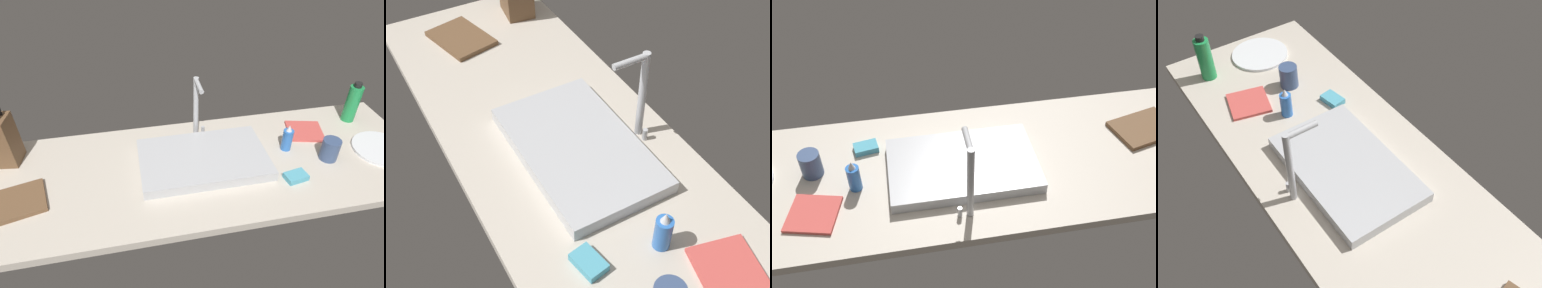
% 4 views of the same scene
% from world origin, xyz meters
% --- Properties ---
extents(countertop_slab, '(2.00, 0.67, 0.04)m').
position_xyz_m(countertop_slab, '(0.00, 0.00, 0.02)').
color(countertop_slab, beige).
rests_on(countertop_slab, ground).
extents(sink_basin, '(0.54, 0.33, 0.04)m').
position_xyz_m(sink_basin, '(0.02, 0.02, 0.06)').
color(sink_basin, '#B7BABF').
rests_on(sink_basin, countertop_slab).
extents(faucet, '(0.05, 0.12, 0.30)m').
position_xyz_m(faucet, '(0.03, 0.22, 0.21)').
color(faucet, '#B7BABF').
rests_on(faucet, countertop_slab).
extents(soap_bottle, '(0.05, 0.05, 0.13)m').
position_xyz_m(soap_bottle, '(0.41, 0.04, 0.09)').
color(soap_bottle, blue).
rests_on(soap_bottle, countertop_slab).
extents(water_bottle, '(0.06, 0.06, 0.21)m').
position_xyz_m(water_bottle, '(0.82, 0.20, 0.13)').
color(water_bottle, '#1E8E47').
rests_on(water_bottle, countertop_slab).
extents(dinner_plate, '(0.25, 0.25, 0.01)m').
position_xyz_m(dinner_plate, '(0.83, -0.05, 0.04)').
color(dinner_plate, white).
rests_on(dinner_plate, countertop_slab).
extents(dish_towel, '(0.20, 0.19, 0.01)m').
position_xyz_m(dish_towel, '(0.55, 0.14, 0.04)').
color(dish_towel, '#CC4C47').
rests_on(dish_towel, countertop_slab).
extents(coffee_mug, '(0.08, 0.08, 0.10)m').
position_xyz_m(coffee_mug, '(0.56, -0.06, 0.08)').
color(coffee_mug, '#384C75').
rests_on(coffee_mug, countertop_slab).
extents(dish_sponge, '(0.10, 0.07, 0.02)m').
position_xyz_m(dish_sponge, '(0.37, -0.15, 0.05)').
color(dish_sponge, '#4CA3BC').
rests_on(dish_sponge, countertop_slab).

